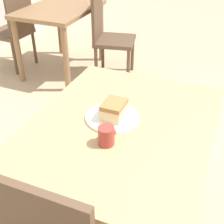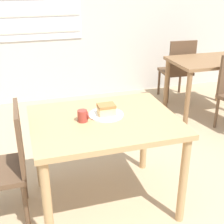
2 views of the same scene
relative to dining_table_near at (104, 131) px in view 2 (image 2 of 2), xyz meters
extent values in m
cube|color=beige|center=(-0.39, 2.41, 0.35)|extent=(1.44, 0.01, 0.02)
cube|color=beige|center=(-0.39, 2.41, 0.56)|extent=(1.44, 0.01, 0.02)
cube|color=tan|center=(0.00, 0.00, 0.08)|extent=(1.06, 0.84, 0.04)
cylinder|color=tan|center=(-0.48, -0.37, -0.29)|extent=(0.06, 0.06, 0.70)
cylinder|color=tan|center=(0.48, -0.37, -0.29)|extent=(0.06, 0.06, 0.70)
cylinder|color=tan|center=(-0.48, 0.37, -0.29)|extent=(0.06, 0.06, 0.70)
cylinder|color=tan|center=(0.48, 0.37, -0.29)|extent=(0.06, 0.06, 0.70)
cube|color=olive|center=(1.76, 1.37, 0.06)|extent=(0.94, 0.67, 0.04)
cylinder|color=olive|center=(1.33, 1.09, -0.30)|extent=(0.06, 0.06, 0.68)
cylinder|color=olive|center=(1.33, 1.66, -0.30)|extent=(0.06, 0.06, 0.68)
cylinder|color=olive|center=(2.18, 1.66, -0.30)|extent=(0.06, 0.06, 0.68)
cylinder|color=brown|center=(-0.62, 0.22, -0.45)|extent=(0.04, 0.04, 0.38)
cylinder|color=brown|center=(-0.62, -0.12, -0.45)|extent=(0.04, 0.04, 0.38)
cube|color=brown|center=(-0.60, 0.05, 0.02)|extent=(0.03, 0.39, 0.46)
cylinder|color=brown|center=(1.64, 0.91, -0.45)|extent=(0.04, 0.04, 0.38)
cube|color=brown|center=(1.62, 1.97, -0.23)|extent=(0.43, 0.43, 0.04)
cylinder|color=brown|center=(1.81, 2.13, -0.45)|extent=(0.04, 0.04, 0.38)
cylinder|color=brown|center=(1.46, 2.15, -0.45)|extent=(0.04, 0.04, 0.38)
cylinder|color=brown|center=(1.79, 1.79, -0.45)|extent=(0.04, 0.04, 0.38)
cylinder|color=brown|center=(1.44, 1.81, -0.45)|extent=(0.04, 0.04, 0.38)
cube|color=brown|center=(1.61, 1.78, 0.02)|extent=(0.39, 0.05, 0.46)
cylinder|color=white|center=(0.03, 0.06, 0.11)|extent=(0.26, 0.26, 0.01)
cube|color=#E5CC89|center=(0.03, 0.05, 0.14)|extent=(0.12, 0.10, 0.06)
cube|color=#A3703D|center=(0.03, 0.05, 0.18)|extent=(0.13, 0.10, 0.02)
cylinder|color=#9E382D|center=(-0.16, 0.01, 0.14)|extent=(0.07, 0.07, 0.08)
torus|color=#9E382D|center=(-0.12, 0.01, 0.14)|extent=(0.01, 0.06, 0.06)
camera|label=1|loc=(-1.12, -0.42, 0.95)|focal=50.00mm
camera|label=2|loc=(-0.54, -1.98, 1.06)|focal=50.00mm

